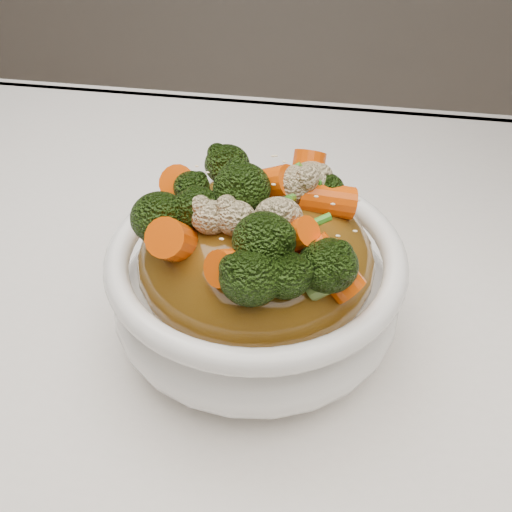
# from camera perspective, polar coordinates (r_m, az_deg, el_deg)

# --- Properties ---
(tablecloth) EXTENTS (1.20, 0.80, 0.04)m
(tablecloth) POSITION_cam_1_polar(r_m,az_deg,el_deg) (0.51, -3.49, -7.32)
(tablecloth) COLOR white
(tablecloth) RESTS_ON dining_table
(bowl) EXTENTS (0.23, 0.23, 0.09)m
(bowl) POSITION_cam_1_polar(r_m,az_deg,el_deg) (0.46, 0.00, -3.13)
(bowl) COLOR white
(bowl) RESTS_ON tablecloth
(sauce_base) EXTENTS (0.18, 0.18, 0.10)m
(sauce_base) POSITION_cam_1_polar(r_m,az_deg,el_deg) (0.44, 0.00, -0.30)
(sauce_base) COLOR brown
(sauce_base) RESTS_ON bowl
(carrots) EXTENTS (0.18, 0.18, 0.05)m
(carrots) POSITION_cam_1_polar(r_m,az_deg,el_deg) (0.40, 0.00, 6.55)
(carrots) COLOR #E45007
(carrots) RESTS_ON sauce_base
(broccoli) EXTENTS (0.18, 0.18, 0.04)m
(broccoli) POSITION_cam_1_polar(r_m,az_deg,el_deg) (0.40, 0.00, 6.43)
(broccoli) COLOR black
(broccoli) RESTS_ON sauce_base
(cauliflower) EXTENTS (0.18, 0.18, 0.04)m
(cauliflower) POSITION_cam_1_polar(r_m,az_deg,el_deg) (0.40, 0.00, 6.19)
(cauliflower) COLOR tan
(cauliflower) RESTS_ON sauce_base
(scallions) EXTENTS (0.14, 0.14, 0.02)m
(scallions) POSITION_cam_1_polar(r_m,az_deg,el_deg) (0.40, -0.00, 6.67)
(scallions) COLOR #32821E
(scallions) RESTS_ON sauce_base
(sesame_seeds) EXTENTS (0.16, 0.16, 0.01)m
(sesame_seeds) POSITION_cam_1_polar(r_m,az_deg,el_deg) (0.40, 0.00, 6.67)
(sesame_seeds) COLOR beige
(sesame_seeds) RESTS_ON sauce_base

